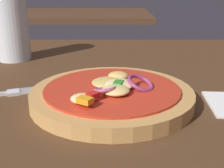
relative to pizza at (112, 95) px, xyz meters
The scene contains 4 objects.
dining_table 0.06m from the pizza, 152.62° to the right, with size 1.40×0.95×0.03m.
pizza is the anchor object (origin of this frame).
beer_glass 0.32m from the pizza, 131.35° to the left, with size 0.07×0.07×0.13m.
background_table 1.18m from the pizza, 97.17° to the left, with size 0.68×0.50×0.03m.
Camera 1 is at (0.04, -0.36, 0.19)m, focal length 47.94 mm.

